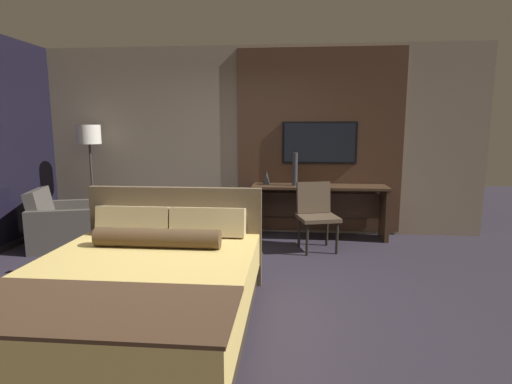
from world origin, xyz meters
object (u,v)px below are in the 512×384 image
(armchair_by_window, at_px, (66,226))
(book, at_px, (311,184))
(floor_lamp, at_px, (89,143))
(vase_tall, at_px, (295,169))
(desk_chair, at_px, (316,210))
(desk, at_px, (319,202))
(bed, at_px, (140,292))
(tv, at_px, (319,143))
(vase_short, at_px, (267,177))

(armchair_by_window, bearing_deg, book, -94.38)
(floor_lamp, relative_size, vase_tall, 3.46)
(desk_chair, xyz_separation_m, floor_lamp, (-3.32, 0.48, 0.85))
(desk_chair, relative_size, vase_tall, 1.87)
(desk_chair, bearing_deg, desk, 67.82)
(bed, bearing_deg, tv, 62.86)
(desk_chair, relative_size, book, 3.77)
(floor_lamp, bearing_deg, vase_short, 3.23)
(book, bearing_deg, tv, 61.05)
(tv, height_order, book, tv)
(tv, xyz_separation_m, armchair_by_window, (-3.47, -0.95, -1.12))
(armchair_by_window, bearing_deg, vase_short, -90.04)
(floor_lamp, bearing_deg, desk_chair, -8.21)
(tv, bearing_deg, vase_tall, -145.64)
(desk_chair, bearing_deg, book, 79.75)
(tv, xyz_separation_m, vase_tall, (-0.36, -0.24, -0.37))
(desk, height_order, tv, tv)
(desk, height_order, floor_lamp, floor_lamp)
(vase_short, distance_m, book, 0.66)
(tv, bearing_deg, floor_lamp, -175.14)
(tv, distance_m, floor_lamp, 3.41)
(desk_chair, distance_m, vase_tall, 0.77)
(floor_lamp, height_order, vase_tall, floor_lamp)
(bed, height_order, desk_chair, bed)
(armchair_by_window, xyz_separation_m, vase_short, (2.70, 0.81, 0.61))
(tv, relative_size, desk_chair, 1.24)
(desk_chair, relative_size, armchair_by_window, 0.84)
(vase_short, bearing_deg, desk, -3.29)
(bed, bearing_deg, vase_tall, 66.65)
(bed, relative_size, tv, 2.01)
(desk, xyz_separation_m, tv, (0.00, 0.19, 0.86))
(armchair_by_window, height_order, floor_lamp, floor_lamp)
(bed, bearing_deg, desk, 61.40)
(desk, relative_size, tv, 1.77)
(desk, height_order, vase_tall, vase_tall)
(desk, height_order, desk_chair, desk_chair)
(armchair_by_window, bearing_deg, desk, -94.30)
(armchair_by_window, xyz_separation_m, vase_tall, (3.12, 0.71, 0.74))
(vase_tall, bearing_deg, tv, 34.36)
(desk_chair, xyz_separation_m, vase_short, (-0.70, 0.63, 0.35))
(armchair_by_window, bearing_deg, tv, -91.42)
(bed, relative_size, armchair_by_window, 2.08)
(desk, bearing_deg, desk_chair, -97.47)
(bed, xyz_separation_m, floor_lamp, (-1.81, 2.81, 1.06))
(vase_short, relative_size, book, 0.85)
(floor_lamp, distance_m, book, 3.33)
(floor_lamp, height_order, vase_short, floor_lamp)
(bed, distance_m, vase_tall, 3.19)
(vase_tall, distance_m, vase_short, 0.45)
(floor_lamp, bearing_deg, vase_tall, 0.86)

